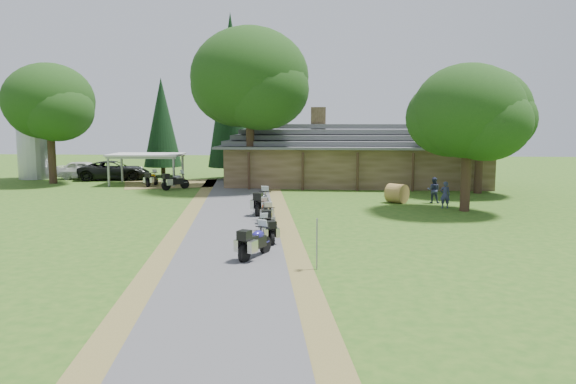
# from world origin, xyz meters

# --- Properties ---
(ground) EXTENTS (120.00, 120.00, 0.00)m
(ground) POSITION_xyz_m (0.00, 0.00, 0.00)
(ground) COLOR #2A5517
(ground) RESTS_ON ground
(driveway) EXTENTS (51.95, 51.95, 0.00)m
(driveway) POSITION_xyz_m (-0.50, 4.00, 0.00)
(driveway) COLOR #4A4A4D
(driveway) RESTS_ON ground
(lodge) EXTENTS (21.40, 9.40, 4.90)m
(lodge) POSITION_xyz_m (6.00, 24.00, 2.45)
(lodge) COLOR brown
(lodge) RESTS_ON ground
(silo) EXTENTS (3.27, 3.27, 5.91)m
(silo) POSITION_xyz_m (-21.98, 26.13, 2.95)
(silo) COLOR gray
(silo) RESTS_ON ground
(carport) EXTENTS (5.86, 4.05, 2.47)m
(carport) POSITION_xyz_m (-10.75, 22.55, 1.23)
(carport) COLOR silver
(carport) RESTS_ON ground
(car_white_sedan) EXTENTS (2.60, 6.11, 2.03)m
(car_white_sedan) POSITION_xyz_m (-17.41, 25.93, 1.02)
(car_white_sedan) COLOR white
(car_white_sedan) RESTS_ON ground
(car_dark_suv) EXTENTS (4.01, 6.88, 2.47)m
(car_dark_suv) POSITION_xyz_m (-14.65, 25.57, 1.24)
(car_dark_suv) COLOR black
(car_dark_suv) RESTS_ON ground
(motorcycle_row_a) EXTENTS (1.35, 2.06, 1.35)m
(motorcycle_row_a) POSITION_xyz_m (1.21, -1.03, 0.67)
(motorcycle_row_a) COLOR navy
(motorcycle_row_a) RESTS_ON ground
(motorcycle_row_b) EXTENTS (1.15, 1.78, 1.16)m
(motorcycle_row_b) POSITION_xyz_m (1.35, 1.72, 0.58)
(motorcycle_row_b) COLOR #B7B9BF
(motorcycle_row_b) RESTS_ON ground
(motorcycle_row_c) EXTENTS (0.76, 1.99, 1.34)m
(motorcycle_row_c) POSITION_xyz_m (1.16, 3.67, 0.67)
(motorcycle_row_c) COLOR orange
(motorcycle_row_c) RESTS_ON ground
(motorcycle_row_d) EXTENTS (0.95, 1.82, 1.19)m
(motorcycle_row_d) POSITION_xyz_m (0.73, 6.51, 0.59)
(motorcycle_row_d) COLOR #D53C03
(motorcycle_row_d) RESTS_ON ground
(motorcycle_row_e) EXTENTS (0.99, 2.21, 1.46)m
(motorcycle_row_e) POSITION_xyz_m (0.28, 8.82, 0.73)
(motorcycle_row_e) COLOR black
(motorcycle_row_e) RESTS_ON ground
(motorcycle_carport_a) EXTENTS (0.78, 1.88, 1.25)m
(motorcycle_carport_a) POSITION_xyz_m (-9.93, 21.25, 0.63)
(motorcycle_carport_a) COLOR #E4A000
(motorcycle_carport_a) RESTS_ON ground
(motorcycle_carport_b) EXTENTS (1.87, 1.96, 1.40)m
(motorcycle_carport_b) POSITION_xyz_m (-7.51, 19.29, 0.70)
(motorcycle_carport_b) COLOR slate
(motorcycle_carport_b) RESTS_ON ground
(person_a) EXTENTS (0.56, 0.42, 1.86)m
(person_a) POSITION_xyz_m (10.75, 11.71, 0.93)
(person_a) COLOR #2E3454
(person_a) RESTS_ON ground
(person_b) EXTENTS (0.63, 0.53, 1.89)m
(person_b) POSITION_xyz_m (10.47, 13.82, 0.95)
(person_b) COLOR #2E3454
(person_b) RESTS_ON ground
(hay_bale) EXTENTS (1.61, 1.62, 1.20)m
(hay_bale) POSITION_xyz_m (8.18, 13.67, 0.60)
(hay_bale) COLOR olive
(hay_bale) RESTS_ON ground
(sign_post) EXTENTS (0.32, 0.05, 1.80)m
(sign_post) POSITION_xyz_m (3.56, -2.51, 0.90)
(sign_post) COLOR gray
(sign_post) RESTS_ON ground
(oak_lodge_left) EXTENTS (8.77, 8.77, 13.41)m
(oak_lodge_left) POSITION_xyz_m (-2.03, 20.52, 6.71)
(oak_lodge_left) COLOR black
(oak_lodge_left) RESTS_ON ground
(oak_lodge_right) EXTENTS (6.90, 6.90, 9.47)m
(oak_lodge_right) POSITION_xyz_m (14.45, 18.79, 4.74)
(oak_lodge_right) COLOR black
(oak_lodge_right) RESTS_ON ground
(oak_driveway) EXTENTS (6.24, 6.24, 9.13)m
(oak_driveway) POSITION_xyz_m (11.67, 10.75, 4.57)
(oak_driveway) COLOR black
(oak_driveway) RESTS_ON ground
(oak_silo) EXTENTS (7.21, 7.21, 10.72)m
(oak_silo) POSITION_xyz_m (-18.64, 22.58, 5.36)
(oak_silo) COLOR black
(oak_silo) RESTS_ON ground
(cedar_near) EXTENTS (4.14, 4.14, 14.27)m
(cedar_near) POSITION_xyz_m (-4.60, 27.08, 7.13)
(cedar_near) COLOR black
(cedar_near) RESTS_ON ground
(cedar_far) EXTENTS (3.46, 3.46, 8.98)m
(cedar_far) POSITION_xyz_m (-11.35, 28.98, 4.49)
(cedar_far) COLOR black
(cedar_far) RESTS_ON ground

